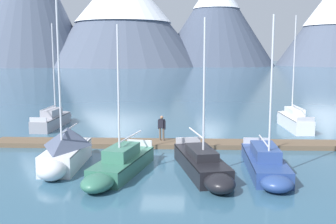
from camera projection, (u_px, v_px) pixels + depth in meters
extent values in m
plane|color=#335B75|center=(163.00, 162.00, 22.98)|extent=(700.00, 700.00, 0.00)
cone|color=#4C566B|center=(123.00, 16.00, 205.90)|extent=(82.93, 82.93, 50.82)
cone|color=#424C60|center=(216.00, 20.00, 211.85)|extent=(61.84, 61.84, 47.69)
cone|color=#4C566B|center=(336.00, 23.00, 212.71)|extent=(61.05, 61.05, 44.54)
cube|color=brown|center=(167.00, 144.00, 26.91)|extent=(23.30, 2.22, 0.30)
cylinder|color=#38383D|center=(166.00, 147.00, 26.04)|extent=(22.36, 0.41, 0.24)
cylinder|color=#38383D|center=(167.00, 141.00, 27.79)|extent=(22.36, 0.41, 0.24)
cube|color=#93939E|center=(51.00, 122.00, 33.61)|extent=(1.55, 5.80, 0.93)
ellipsoid|color=#93939E|center=(64.00, 116.00, 36.83)|extent=(1.26, 2.19, 0.89)
cube|color=#424247|center=(51.00, 117.00, 33.55)|extent=(1.59, 5.68, 0.06)
cylinder|color=silver|center=(54.00, 70.00, 34.03)|extent=(0.10, 0.10, 7.70)
cylinder|color=silver|center=(48.00, 108.00, 32.81)|extent=(0.14, 3.34, 0.08)
cube|color=#A0A0AB|center=(52.00, 113.00, 33.64)|extent=(1.06, 2.61, 0.62)
cube|color=silver|center=(38.00, 120.00, 30.75)|extent=(1.30, 0.12, 0.36)
cube|color=silver|center=(67.00, 156.00, 21.98)|extent=(1.78, 4.85, 1.09)
ellipsoid|color=silver|center=(51.00, 170.00, 19.36)|extent=(1.46, 1.37, 1.03)
cube|color=slate|center=(66.00, 147.00, 21.91)|extent=(1.82, 4.76, 0.06)
cylinder|color=silver|center=(59.00, 71.00, 20.51)|extent=(0.10, 0.10, 8.34)
cylinder|color=silver|center=(70.00, 128.00, 22.52)|extent=(0.14, 3.12, 0.08)
pyramid|color=#4C5670|center=(68.00, 136.00, 22.19)|extent=(2.01, 3.89, 1.00)
cube|color=#336B56|center=(123.00, 165.00, 20.83)|extent=(2.78, 5.68, 0.81)
ellipsoid|color=#336B56|center=(98.00, 183.00, 17.90)|extent=(1.79, 2.19, 0.77)
cube|color=#163027|center=(123.00, 158.00, 20.77)|extent=(2.80, 5.58, 0.06)
cylinder|color=silver|center=(119.00, 93.00, 19.88)|extent=(0.10, 0.10, 6.71)
cylinder|color=silver|center=(131.00, 136.00, 21.81)|extent=(0.78, 3.23, 0.08)
cube|color=#3A7560|center=(122.00, 152.00, 20.60)|extent=(1.66, 2.64, 0.61)
cube|color=silver|center=(140.00, 143.00, 23.27)|extent=(1.48, 0.42, 0.36)
cube|color=black|center=(201.00, 163.00, 20.94)|extent=(2.92, 6.19, 0.87)
ellipsoid|color=black|center=(219.00, 183.00, 17.73)|extent=(1.74, 2.03, 0.83)
cube|color=black|center=(201.00, 156.00, 20.88)|extent=(2.93, 6.08, 0.06)
cylinder|color=silver|center=(204.00, 89.00, 19.88)|extent=(0.10, 0.10, 6.98)
cylinder|color=silver|center=(196.00, 133.00, 21.73)|extent=(0.76, 3.00, 0.08)
cube|color=black|center=(201.00, 152.00, 20.70)|extent=(1.71, 2.88, 0.42)
cube|color=silver|center=(188.00, 140.00, 23.69)|extent=(1.45, 0.42, 0.36)
cube|color=navy|center=(264.00, 164.00, 21.10)|extent=(1.87, 6.25, 0.78)
ellipsoid|color=navy|center=(277.00, 184.00, 17.80)|extent=(1.49, 1.43, 0.74)
cube|color=#121D39|center=(265.00, 157.00, 21.05)|extent=(1.91, 6.13, 0.06)
cylinder|color=silver|center=(271.00, 90.00, 19.36)|extent=(0.10, 0.10, 7.16)
cylinder|color=silver|center=(264.00, 141.00, 21.31)|extent=(0.16, 3.12, 0.08)
cube|color=#2F4A8A|center=(265.00, 152.00, 20.85)|extent=(1.27, 2.82, 0.59)
cube|color=silver|center=(256.00, 141.00, 24.01)|extent=(1.55, 0.14, 0.36)
cube|color=white|center=(295.00, 123.00, 32.83)|extent=(1.55, 5.81, 1.08)
ellipsoid|color=white|center=(284.00, 117.00, 36.03)|extent=(1.24, 2.01, 1.03)
cube|color=slate|center=(295.00, 117.00, 32.76)|extent=(1.59, 5.69, 0.06)
cylinder|color=silver|center=(294.00, 66.00, 33.03)|extent=(0.10, 0.10, 8.12)
cylinder|color=silver|center=(298.00, 107.00, 31.79)|extent=(0.17, 3.43, 0.08)
cube|color=white|center=(294.00, 112.00, 32.85)|extent=(1.05, 2.62, 0.63)
cube|color=silver|center=(306.00, 119.00, 29.95)|extent=(1.27, 0.13, 0.36)
cylinder|color=brown|center=(160.00, 134.00, 27.18)|extent=(0.14, 0.14, 0.86)
cylinder|color=brown|center=(163.00, 134.00, 27.05)|extent=(0.14, 0.14, 0.86)
cube|color=black|center=(162.00, 124.00, 27.01)|extent=(0.44, 0.37, 0.60)
sphere|color=#A37556|center=(162.00, 117.00, 26.95)|extent=(0.22, 0.22, 0.22)
cylinder|color=black|center=(159.00, 124.00, 27.14)|extent=(0.09, 0.09, 0.62)
cylinder|color=black|center=(165.00, 125.00, 26.90)|extent=(0.09, 0.09, 0.62)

